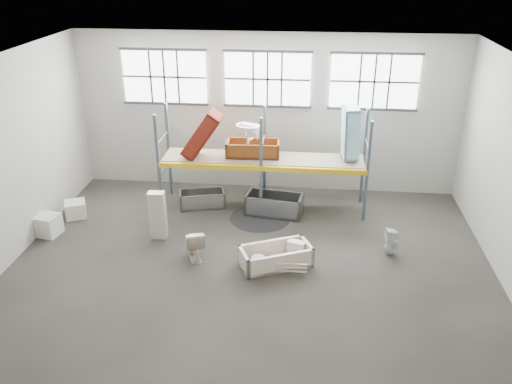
# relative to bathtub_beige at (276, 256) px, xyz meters

# --- Properties ---
(floor) EXTENTS (12.00, 10.00, 0.10)m
(floor) POSITION_rel_bathtub_beige_xyz_m (-0.63, -0.22, -0.31)
(floor) COLOR #4E4942
(floor) RESTS_ON ground
(ceiling) EXTENTS (12.00, 10.00, 0.10)m
(ceiling) POSITION_rel_bathtub_beige_xyz_m (-0.63, -0.22, 4.79)
(ceiling) COLOR silver
(ceiling) RESTS_ON ground
(wall_back) EXTENTS (12.00, 0.10, 5.00)m
(wall_back) POSITION_rel_bathtub_beige_xyz_m (-0.63, 4.83, 2.24)
(wall_back) COLOR #B1B0A3
(wall_back) RESTS_ON ground
(wall_front) EXTENTS (12.00, 0.10, 5.00)m
(wall_front) POSITION_rel_bathtub_beige_xyz_m (-0.63, -5.27, 2.24)
(wall_front) COLOR #ABAA9F
(wall_front) RESTS_ON ground
(window_left) EXTENTS (2.60, 0.04, 1.60)m
(window_left) POSITION_rel_bathtub_beige_xyz_m (-3.83, 4.72, 3.34)
(window_left) COLOR white
(window_left) RESTS_ON wall_back
(window_mid) EXTENTS (2.60, 0.04, 1.60)m
(window_mid) POSITION_rel_bathtub_beige_xyz_m (-0.63, 4.72, 3.34)
(window_mid) COLOR white
(window_mid) RESTS_ON wall_back
(window_right) EXTENTS (2.60, 0.04, 1.60)m
(window_right) POSITION_rel_bathtub_beige_xyz_m (2.57, 4.72, 3.34)
(window_right) COLOR white
(window_right) RESTS_ON wall_back
(rack_upright_la) EXTENTS (0.08, 0.08, 3.00)m
(rack_upright_la) POSITION_rel_bathtub_beige_xyz_m (-3.63, 2.68, 1.24)
(rack_upright_la) COLOR slate
(rack_upright_la) RESTS_ON floor
(rack_upright_lb) EXTENTS (0.08, 0.08, 3.00)m
(rack_upright_lb) POSITION_rel_bathtub_beige_xyz_m (-3.63, 3.88, 1.24)
(rack_upright_lb) COLOR slate
(rack_upright_lb) RESTS_ON floor
(rack_upright_ma) EXTENTS (0.08, 0.08, 3.00)m
(rack_upright_ma) POSITION_rel_bathtub_beige_xyz_m (-0.63, 2.68, 1.24)
(rack_upright_ma) COLOR slate
(rack_upright_ma) RESTS_ON floor
(rack_upright_mb) EXTENTS (0.08, 0.08, 3.00)m
(rack_upright_mb) POSITION_rel_bathtub_beige_xyz_m (-0.63, 3.88, 1.24)
(rack_upright_mb) COLOR slate
(rack_upright_mb) RESTS_ON floor
(rack_upright_ra) EXTENTS (0.08, 0.08, 3.00)m
(rack_upright_ra) POSITION_rel_bathtub_beige_xyz_m (2.37, 2.68, 1.24)
(rack_upright_ra) COLOR slate
(rack_upright_ra) RESTS_ON floor
(rack_upright_rb) EXTENTS (0.08, 0.08, 3.00)m
(rack_upright_rb) POSITION_rel_bathtub_beige_xyz_m (2.37, 3.88, 1.24)
(rack_upright_rb) COLOR slate
(rack_upright_rb) RESTS_ON floor
(rack_beam_front) EXTENTS (6.00, 0.10, 0.14)m
(rack_beam_front) POSITION_rel_bathtub_beige_xyz_m (-0.63, 2.68, 1.24)
(rack_beam_front) COLOR yellow
(rack_beam_front) RESTS_ON floor
(rack_beam_back) EXTENTS (6.00, 0.10, 0.14)m
(rack_beam_back) POSITION_rel_bathtub_beige_xyz_m (-0.63, 3.88, 1.24)
(rack_beam_back) COLOR yellow
(rack_beam_back) RESTS_ON floor
(shelf_deck) EXTENTS (5.90, 1.10, 0.03)m
(shelf_deck) POSITION_rel_bathtub_beige_xyz_m (-0.63, 3.28, 1.32)
(shelf_deck) COLOR gray
(shelf_deck) RESTS_ON floor
(wet_patch) EXTENTS (1.80, 1.80, 0.00)m
(wet_patch) POSITION_rel_bathtub_beige_xyz_m (-0.63, 2.48, -0.25)
(wet_patch) COLOR black
(wet_patch) RESTS_ON floor
(bathtub_beige) EXTENTS (1.92, 1.46, 0.51)m
(bathtub_beige) POSITION_rel_bathtub_beige_xyz_m (0.00, 0.00, 0.00)
(bathtub_beige) COLOR beige
(bathtub_beige) RESTS_ON floor
(cistern_spare) EXTENTS (0.49, 0.35, 0.43)m
(cistern_spare) POSITION_rel_bathtub_beige_xyz_m (0.50, 0.38, 0.02)
(cistern_spare) COLOR silver
(cistern_spare) RESTS_ON bathtub_beige
(sink_in_tub) EXTENTS (0.49, 0.49, 0.16)m
(sink_in_tub) POSITION_rel_bathtub_beige_xyz_m (-0.40, 0.26, -0.10)
(sink_in_tub) COLOR beige
(sink_in_tub) RESTS_ON bathtub_beige
(toilet_beige) EXTENTS (0.73, 0.93, 0.83)m
(toilet_beige) POSITION_rel_bathtub_beige_xyz_m (-2.10, 0.16, 0.16)
(toilet_beige) COLOR #F2DFC9
(toilet_beige) RESTS_ON floor
(cistern_tall) EXTENTS (0.45, 0.31, 1.35)m
(cistern_tall) POSITION_rel_bathtub_beige_xyz_m (-3.27, 1.09, 0.42)
(cistern_tall) COLOR beige
(cistern_tall) RESTS_ON floor
(toilet_white) EXTENTS (0.39, 0.39, 0.74)m
(toilet_white) POSITION_rel_bathtub_beige_xyz_m (2.93, 0.81, 0.11)
(toilet_white) COLOR white
(toilet_white) RESTS_ON floor
(steel_tub_left) EXTENTS (1.47, 0.97, 0.49)m
(steel_tub_left) POSITION_rel_bathtub_beige_xyz_m (-2.47, 3.09, -0.01)
(steel_tub_left) COLOR #ACB0B3
(steel_tub_left) RESTS_ON floor
(steel_tub_right) EXTENTS (1.74, 1.00, 0.60)m
(steel_tub_right) POSITION_rel_bathtub_beige_xyz_m (-0.24, 2.83, 0.05)
(steel_tub_right) COLOR #95969B
(steel_tub_right) RESTS_ON floor
(rust_tub_flat) EXTENTS (1.60, 0.80, 0.44)m
(rust_tub_flat) POSITION_rel_bathtub_beige_xyz_m (-0.94, 3.43, 1.56)
(rust_tub_flat) COLOR #925418
(rust_tub_flat) RESTS_ON shelf_deck
(rust_tub_tilted) EXTENTS (1.27, 0.79, 1.50)m
(rust_tub_tilted) POSITION_rel_bathtub_beige_xyz_m (-2.38, 3.14, 2.04)
(rust_tub_tilted) COLOR maroon
(rust_tub_tilted) RESTS_ON shelf_deck
(sink_on_shelf) EXTENTS (0.86, 0.78, 0.62)m
(sink_on_shelf) POSITION_rel_bathtub_beige_xyz_m (-1.04, 3.05, 1.84)
(sink_on_shelf) COLOR white
(sink_on_shelf) RESTS_ON rust_tub_flat
(blue_tub_upright) EXTENTS (0.55, 0.75, 1.51)m
(blue_tub_upright) POSITION_rel_bathtub_beige_xyz_m (1.88, 3.43, 2.14)
(blue_tub_upright) COLOR #99D4E7
(blue_tub_upright) RESTS_ON shelf_deck
(bucket) EXTENTS (0.36, 0.36, 0.39)m
(bucket) POSITION_rel_bathtub_beige_xyz_m (-0.41, -0.31, -0.06)
(bucket) COLOR beige
(bucket) RESTS_ON floor
(carton_near) EXTENTS (0.77, 0.69, 0.58)m
(carton_near) POSITION_rel_bathtub_beige_xyz_m (-6.40, 0.94, 0.03)
(carton_near) COLOR silver
(carton_near) RESTS_ON floor
(carton_far) EXTENTS (0.75, 0.75, 0.48)m
(carton_far) POSITION_rel_bathtub_beige_xyz_m (-6.04, 2.03, -0.02)
(carton_far) COLOR silver
(carton_far) RESTS_ON floor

